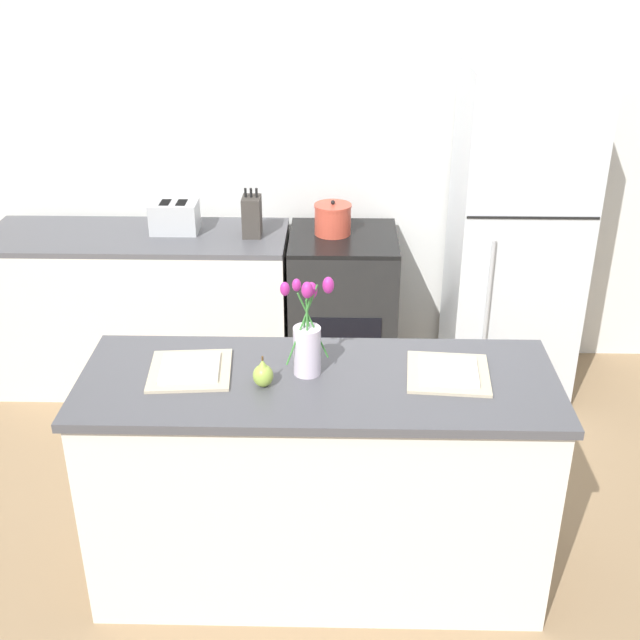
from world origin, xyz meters
TOP-DOWN VIEW (x-y plane):
  - ground_plane at (0.00, 0.00)m, footprint 10.00×10.00m
  - back_wall at (0.00, 2.00)m, footprint 5.20×0.08m
  - kitchen_island at (0.00, 0.00)m, footprint 1.80×0.66m
  - back_counter at (-1.06, 1.60)m, footprint 1.68×0.60m
  - stove_range at (0.10, 1.60)m, footprint 0.60×0.61m
  - refrigerator at (1.05, 1.60)m, footprint 0.68×0.67m
  - flower_vase at (-0.04, 0.04)m, footprint 0.19×0.12m
  - pear_figurine at (-0.20, -0.06)m, footprint 0.08×0.08m
  - plate_setting_left at (-0.49, 0.04)m, footprint 0.33×0.33m
  - plate_setting_right at (0.49, 0.04)m, footprint 0.33×0.33m
  - toaster at (-0.84, 1.65)m, footprint 0.28×0.18m
  - cooking_pot at (0.04, 1.63)m, footprint 0.21×0.21m
  - knife_block at (-0.40, 1.60)m, footprint 0.10×0.14m

SIDE VIEW (x-z plane):
  - ground_plane at x=0.00m, z-range 0.00..0.00m
  - stove_range at x=0.10m, z-range 0.00..0.92m
  - back_counter at x=-1.06m, z-range 0.00..0.92m
  - kitchen_island at x=0.00m, z-range 0.00..0.95m
  - refrigerator at x=1.05m, z-range 0.00..1.84m
  - plate_setting_left at x=-0.49m, z-range 0.95..0.97m
  - plate_setting_right at x=0.49m, z-range 0.95..0.97m
  - pear_figurine at x=-0.20m, z-range 0.93..1.06m
  - cooking_pot at x=0.04m, z-range 0.91..1.10m
  - toaster at x=-0.84m, z-range 0.92..1.09m
  - knife_block at x=-0.40m, z-range 0.90..1.17m
  - flower_vase at x=-0.04m, z-range 0.89..1.29m
  - back_wall at x=0.00m, z-range 0.00..2.70m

